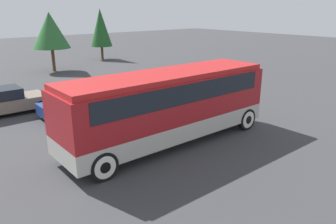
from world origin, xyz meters
name	(u,v)px	position (x,y,z in m)	size (l,w,h in m)	color
ground_plane	(168,142)	(0.00, 0.00, 0.00)	(120.00, 120.00, 0.00)	#38383A
tour_bus	(170,101)	(0.10, 0.00, 1.88)	(9.63, 2.62, 3.12)	#B7B2A8
parked_car_near	(80,103)	(-1.24, 6.12, 0.66)	(4.29, 1.95, 1.32)	navy
parked_car_mid	(1,102)	(-4.59, 8.92, 0.73)	(4.62, 1.93, 1.47)	#7A6B5B
tree_left	(101,28)	(9.74, 23.67, 3.53)	(2.39, 2.39, 5.61)	brown
tree_center	(50,30)	(2.62, 19.86, 3.72)	(3.33, 3.33, 5.33)	brown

